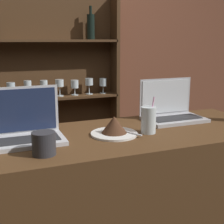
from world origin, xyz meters
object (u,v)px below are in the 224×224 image
at_px(laptop_near, 26,129).
at_px(cake_plate, 114,127).
at_px(laptop_far, 171,111).
at_px(coffee_cup, 44,143).
at_px(water_glass, 148,120).

xyz_separation_m(laptop_near, cake_plate, (0.39, -0.06, -0.02)).
distance_m(laptop_far, cake_plate, 0.44).
height_order(laptop_near, laptop_far, laptop_near).
bearing_deg(coffee_cup, water_glass, 12.51).
bearing_deg(water_glass, laptop_far, 37.52).
distance_m(laptop_far, coffee_cup, 0.81).
bearing_deg(water_glass, coffee_cup, -167.49).
bearing_deg(laptop_near, laptop_far, 6.68).
distance_m(laptop_near, coffee_cup, 0.21).
distance_m(cake_plate, water_glass, 0.17).
height_order(laptop_far, coffee_cup, laptop_far).
bearing_deg(water_glass, laptop_near, 170.60).
xyz_separation_m(water_glass, coffee_cup, (-0.51, -0.11, -0.02)).
distance_m(laptop_near, cake_plate, 0.40).
bearing_deg(laptop_near, cake_plate, -9.05).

